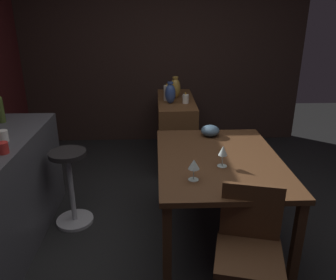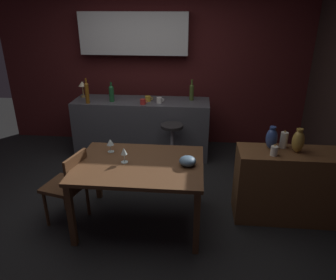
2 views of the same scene
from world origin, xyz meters
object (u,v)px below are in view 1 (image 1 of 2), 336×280
at_px(wine_bottle_olive, 0,107).
at_px(pillar_candle_short, 167,93).
at_px(dining_table, 218,167).
at_px(cup_white, 3,136).
at_px(wine_glass_left, 194,165).
at_px(vase_ceramic_blue, 170,93).
at_px(sideboard_cabinet, 176,130).
at_px(pillar_candle_tall, 186,99).
at_px(bar_stool, 71,186).
at_px(vase_brass, 175,88).
at_px(fruit_bowl, 210,131).
at_px(cup_red, 3,148).
at_px(wine_glass_right, 223,152).
at_px(chair_near_window, 249,247).

bearing_deg(wine_bottle_olive, pillar_candle_short, -55.58).
xyz_separation_m(dining_table, cup_white, (0.01, 1.67, 0.28)).
xyz_separation_m(wine_glass_left, vase_ceramic_blue, (1.76, 0.08, 0.09)).
relative_size(cup_white, vase_ceramic_blue, 0.46).
distance_m(sideboard_cabinet, wine_glass_left, 2.01).
bearing_deg(cup_white, pillar_candle_tall, -47.92).
distance_m(bar_stool, vase_brass, 1.82).
bearing_deg(fruit_bowl, bar_stool, 101.66).
height_order(bar_stool, cup_white, cup_white).
distance_m(bar_stool, wine_glass_left, 1.28).
bearing_deg(sideboard_cabinet, pillar_candle_tall, -153.80).
bearing_deg(pillar_candle_tall, wine_bottle_olive, 117.44).
xyz_separation_m(sideboard_cabinet, cup_red, (-1.81, 1.33, 0.53)).
bearing_deg(bar_stool, dining_table, -100.78).
bearing_deg(fruit_bowl, wine_bottle_olive, 90.36).
height_order(cup_white, vase_brass, vase_brass).
relative_size(dining_table, fruit_bowl, 7.68).
xyz_separation_m(sideboard_cabinet, cup_white, (-1.58, 1.42, 0.53)).
distance_m(wine_glass_left, vase_brass, 2.02).
bearing_deg(wine_bottle_olive, wine_glass_right, -109.10).
height_order(fruit_bowl, wine_bottle_olive, wine_bottle_olive).
height_order(wine_bottle_olive, pillar_candle_tall, wine_bottle_olive).
bearing_deg(pillar_candle_short, cup_red, 145.21).
distance_m(chair_near_window, pillar_candle_tall, 2.20).
height_order(chair_near_window, fruit_bowl, chair_near_window).
bearing_deg(bar_stool, vase_ceramic_blue, -39.16).
relative_size(sideboard_cabinet, cup_white, 9.56).
height_order(chair_near_window, bar_stool, chair_near_window).
distance_m(bar_stool, cup_red, 0.79).
xyz_separation_m(bar_stool, wine_bottle_olive, (0.25, 0.61, 0.66)).
bearing_deg(pillar_candle_tall, dining_table, -173.90).
bearing_deg(vase_ceramic_blue, dining_table, -166.75).
bearing_deg(vase_brass, pillar_candle_short, 137.40).
xyz_separation_m(wine_glass_right, vase_brass, (1.81, 0.25, 0.09)).
height_order(vase_ceramic_blue, vase_brass, vase_brass).
bearing_deg(chair_near_window, pillar_candle_tall, 5.66).
bearing_deg(vase_brass, bar_stool, 144.30).
relative_size(chair_near_window, wine_bottle_olive, 2.65).
bearing_deg(fruit_bowl, pillar_candle_short, 19.64).
bearing_deg(wine_glass_right, pillar_candle_tall, 5.31).
height_order(fruit_bowl, vase_brass, vase_brass).
relative_size(wine_glass_left, vase_brass, 0.58).
height_order(sideboard_cabinet, chair_near_window, chair_near_window).
relative_size(fruit_bowl, pillar_candle_tall, 1.36).
bearing_deg(sideboard_cabinet, cup_red, 143.75).
distance_m(pillar_candle_tall, pillar_candle_short, 0.26).
distance_m(fruit_bowl, cup_red, 1.75).
height_order(wine_glass_right, vase_brass, vase_brass).
bearing_deg(cup_white, dining_table, -90.51).
xyz_separation_m(bar_stool, fruit_bowl, (0.26, -1.27, 0.41)).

